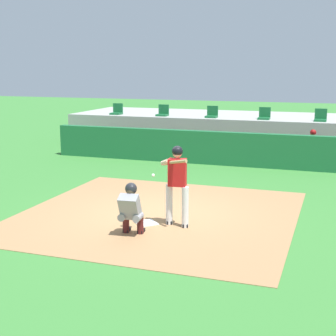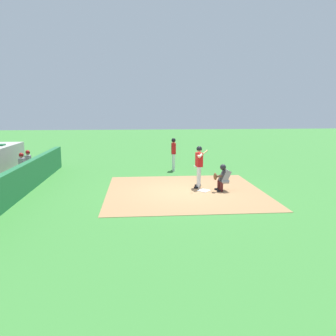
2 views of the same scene
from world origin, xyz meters
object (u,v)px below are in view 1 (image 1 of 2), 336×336
(dugout_player_0, at_px, (312,147))
(stadium_seat_2, at_px, (212,114))
(batter_at_plate, at_px, (177,181))
(stadium_seat_1, at_px, (163,113))
(catcher_crouched, at_px, (131,207))
(stadium_seat_0, at_px, (117,111))
(home_plate, at_px, (146,223))
(stadium_seat_3, at_px, (264,116))
(stadium_seat_4, at_px, (320,118))

(dugout_player_0, height_order, stadium_seat_2, stadium_seat_2)
(batter_at_plate, relative_size, stadium_seat_1, 3.76)
(catcher_crouched, relative_size, stadium_seat_0, 3.22)
(catcher_crouched, xyz_separation_m, stadium_seat_0, (-5.39, 10.95, 0.93))
(home_plate, relative_size, stadium_seat_0, 0.92)
(stadium_seat_0, distance_m, stadium_seat_1, 2.17)
(stadium_seat_0, bearing_deg, stadium_seat_3, 0.00)
(catcher_crouched, relative_size, stadium_seat_2, 3.22)
(catcher_crouched, height_order, stadium_seat_3, stadium_seat_3)
(stadium_seat_3, bearing_deg, stadium_seat_4, 0.00)
(stadium_seat_4, bearing_deg, batter_at_plate, -104.25)
(batter_at_plate, xyz_separation_m, stadium_seat_3, (0.39, 10.08, 0.50))
(stadium_seat_0, bearing_deg, home_plate, -61.98)
(catcher_crouched, height_order, stadium_seat_1, stadium_seat_1)
(stadium_seat_1, height_order, stadium_seat_3, same)
(stadium_seat_2, xyz_separation_m, stadium_seat_4, (4.33, 0.00, 0.00))
(home_plate, relative_size, dugout_player_0, 0.34)
(home_plate, distance_m, stadium_seat_0, 11.63)
(stadium_seat_0, bearing_deg, catcher_crouched, -63.78)
(stadium_seat_2, bearing_deg, dugout_player_0, -25.94)
(stadium_seat_4, bearing_deg, dugout_player_0, -94.22)
(home_plate, distance_m, catcher_crouched, 0.97)
(dugout_player_0, bearing_deg, catcher_crouched, -109.32)
(stadium_seat_2, relative_size, stadium_seat_4, 1.00)
(home_plate, xyz_separation_m, stadium_seat_1, (-3.25, 10.18, 1.51))
(home_plate, xyz_separation_m, stadium_seat_0, (-5.42, 10.18, 1.51))
(batter_at_plate, distance_m, stadium_seat_1, 10.84)
(home_plate, height_order, catcher_crouched, catcher_crouched)
(catcher_crouched, bearing_deg, stadium_seat_2, 95.52)
(stadium_seat_3, bearing_deg, stadium_seat_0, 180.00)
(batter_at_plate, height_order, stadium_seat_0, stadium_seat_0)
(stadium_seat_0, height_order, stadium_seat_2, same)
(catcher_crouched, bearing_deg, stadium_seat_0, 116.22)
(stadium_seat_1, bearing_deg, stadium_seat_0, 180.00)
(stadium_seat_1, bearing_deg, stadium_seat_2, 0.00)
(catcher_crouched, xyz_separation_m, stadium_seat_3, (1.11, 10.95, 0.93))
(catcher_crouched, xyz_separation_m, dugout_player_0, (3.13, 8.91, 0.06))
(home_plate, height_order, stadium_seat_3, stadium_seat_3)
(dugout_player_0, height_order, stadium_seat_3, stadium_seat_3)
(home_plate, bearing_deg, stadium_seat_2, 96.08)
(stadium_seat_0, xyz_separation_m, stadium_seat_2, (4.33, 0.00, 0.00))
(stadium_seat_1, bearing_deg, dugout_player_0, -17.77)
(batter_at_plate, bearing_deg, stadium_seat_1, 111.35)
(stadium_seat_1, distance_m, stadium_seat_3, 4.33)
(batter_at_plate, bearing_deg, stadium_seat_2, 99.98)
(stadium_seat_1, bearing_deg, catcher_crouched, -73.59)
(home_plate, height_order, stadium_seat_0, stadium_seat_0)
(home_plate, xyz_separation_m, stadium_seat_2, (-1.08, 10.18, 1.51))
(stadium_seat_1, height_order, stadium_seat_4, same)
(stadium_seat_0, height_order, stadium_seat_4, same)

